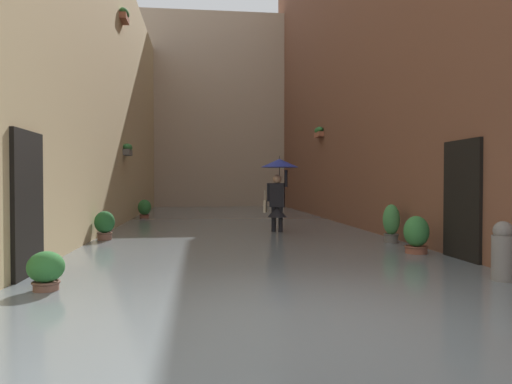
% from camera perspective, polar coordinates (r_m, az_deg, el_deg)
% --- Properties ---
extents(ground_plane, '(60.00, 60.00, 0.00)m').
position_cam_1_polar(ground_plane, '(14.82, -2.77, -4.54)').
color(ground_plane, slate).
extents(flood_water, '(7.58, 26.23, 0.19)m').
position_cam_1_polar(flood_water, '(14.82, -2.77, -4.18)').
color(flood_water, slate).
rests_on(flood_water, ground_plane).
extents(building_facade_left, '(2.04, 24.23, 12.31)m').
position_cam_1_polar(building_facade_left, '(16.31, 13.21, 17.82)').
color(building_facade_left, brown).
rests_on(building_facade_left, ground_plane).
extents(building_facade_right, '(2.04, 24.23, 8.33)m').
position_cam_1_polar(building_facade_right, '(15.31, -19.34, 11.22)').
color(building_facade_right, tan).
rests_on(building_facade_right, ground_plane).
extents(building_facade_far, '(10.38, 1.80, 10.35)m').
position_cam_1_polar(building_facade_far, '(26.01, -4.42, 9.39)').
color(building_facade_far, tan).
rests_on(building_facade_far, ground_plane).
extents(person_wading, '(0.99, 0.99, 2.16)m').
position_cam_1_polar(person_wading, '(12.38, 2.68, 1.22)').
color(person_wading, '#4C4233').
rests_on(person_wading, ground_plane).
extents(potted_plant_mid_right, '(0.44, 0.44, 0.66)m').
position_cam_1_polar(potted_plant_mid_right, '(6.33, -23.88, -9.01)').
color(potted_plant_mid_right, brown).
rests_on(potted_plant_mid_right, ground_plane).
extents(potted_plant_far_right, '(0.47, 0.47, 0.85)m').
position_cam_1_polar(potted_plant_far_right, '(17.59, -13.22, -2.10)').
color(potted_plant_far_right, brown).
rests_on(potted_plant_far_right, ground_plane).
extents(potted_plant_far_left, '(0.46, 0.46, 0.87)m').
position_cam_1_polar(potted_plant_far_left, '(9.20, 18.66, -5.30)').
color(potted_plant_far_left, brown).
rests_on(potted_plant_far_left, ground_plane).
extents(potted_plant_near_right, '(0.45, 0.45, 0.84)m').
position_cam_1_polar(potted_plant_near_right, '(11.21, -17.70, -4.01)').
color(potted_plant_near_right, brown).
rests_on(potted_plant_near_right, ground_plane).
extents(potted_plant_near_left, '(0.36, 0.36, 1.01)m').
position_cam_1_polar(potted_plant_near_left, '(10.59, 15.91, -3.94)').
color(potted_plant_near_left, '#66605B').
rests_on(potted_plant_near_left, ground_plane).
extents(mooring_bollard, '(0.28, 0.28, 0.98)m').
position_cam_1_polar(mooring_bollard, '(7.12, 27.48, -7.05)').
color(mooring_bollard, slate).
rests_on(mooring_bollard, ground_plane).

